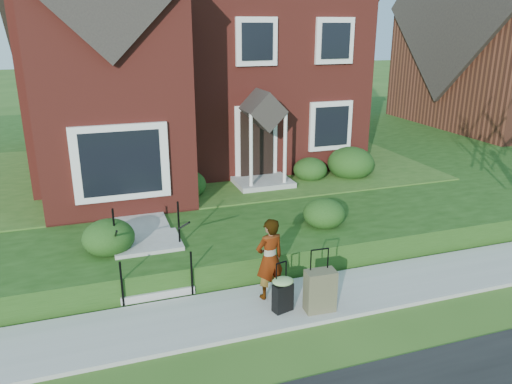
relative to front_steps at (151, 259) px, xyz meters
name	(u,v)px	position (x,y,z in m)	size (l,w,h in m)	color
ground	(298,303)	(2.50, -1.84, -0.47)	(120.00, 120.00, 0.00)	#2D5119
sidewalk	(298,302)	(2.50, -1.84, -0.43)	(60.00, 1.60, 0.08)	#9E9B93
terrace	(282,147)	(6.50, 9.06, -0.17)	(44.00, 20.00, 0.60)	#1B3D10
walkway	(134,203)	(0.00, 3.16, 0.16)	(1.20, 6.00, 0.06)	#9E9B93
main_house	(180,18)	(2.29, 7.76, 4.79)	(10.40, 10.20, 9.40)	maroon
front_steps	(151,259)	(0.00, 0.00, 0.00)	(1.40, 2.02, 1.50)	#9E9B93
foundation_shrubs	(240,181)	(2.79, 2.86, 0.55)	(9.45, 4.57, 1.00)	#173710
woman	(270,259)	(2.03, -1.56, 0.41)	(0.58, 0.38, 1.60)	#999999
suitcase_black	(283,292)	(2.09, -2.10, -0.02)	(0.47, 0.42, 0.96)	black
suitcase_olive	(320,291)	(2.73, -2.30, 0.00)	(0.57, 0.34, 1.19)	brown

